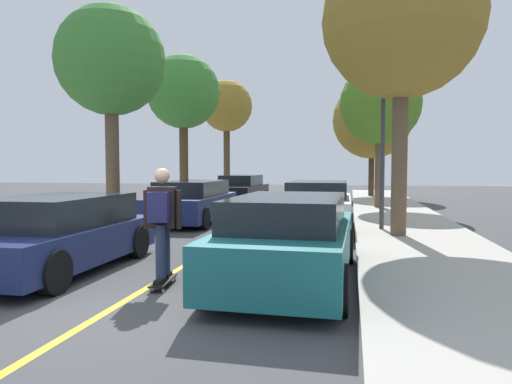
{
  "coord_description": "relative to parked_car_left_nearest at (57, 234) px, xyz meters",
  "views": [
    {
      "loc": [
        2.97,
        -5.41,
        1.81
      ],
      "look_at": [
        0.03,
        8.82,
        1.0
      ],
      "focal_mm": 32.26,
      "sensor_mm": 36.0,
      "label": 1
    }
  ],
  "objects": [
    {
      "name": "sidewalk_right",
      "position": [
        6.61,
        -1.66,
        -0.58
      ],
      "size": [
        2.97,
        56.0,
        0.14
      ],
      "primitive_type": "cube",
      "color": "#ADA89E",
      "rests_on": "ground"
    },
    {
      "name": "street_tree_right_near",
      "position": [
        6.15,
        12.43,
        3.69
      ],
      "size": [
        3.3,
        3.3,
        5.88
      ],
      "color": "brown",
      "rests_on": "sidewalk_right"
    },
    {
      "name": "street_tree_right_far",
      "position": [
        6.15,
        20.01,
        3.82
      ],
      "size": [
        4.44,
        4.44,
        6.55
      ],
      "color": "#3D2D1E",
      "rests_on": "sidewalk_right"
    },
    {
      "name": "street_tree_left_nearest",
      "position": [
        -2.07,
        5.69,
        4.28
      ],
      "size": [
        3.26,
        3.26,
        6.47
      ],
      "color": "brown",
      "rests_on": "sidewalk_left"
    },
    {
      "name": "center_line",
      "position": [
        2.04,
        2.34,
        -0.64
      ],
      "size": [
        0.12,
        39.2,
        0.01
      ],
      "primitive_type": "cube",
      "color": "gold",
      "rests_on": "ground"
    },
    {
      "name": "street_tree_left_far",
      "position": [
        -2.07,
        18.77,
        4.59
      ],
      "size": [
        2.96,
        2.96,
        6.64
      ],
      "color": "#4C3823",
      "rests_on": "sidewalk_left"
    },
    {
      "name": "parked_car_left_nearest",
      "position": [
        0.0,
        0.0,
        0.0
      ],
      "size": [
        2.02,
        4.1,
        1.3
      ],
      "color": "navy",
      "rests_on": "ground"
    },
    {
      "name": "street_tree_right_nearest",
      "position": [
        6.15,
        4.5,
        4.64
      ],
      "size": [
        3.78,
        3.78,
        7.07
      ],
      "color": "brown",
      "rests_on": "sidewalk_right"
    },
    {
      "name": "parked_car_right_near",
      "position": [
        4.07,
        6.3,
        0.03
      ],
      "size": [
        1.99,
        4.63,
        1.38
      ],
      "color": "white",
      "rests_on": "ground"
    },
    {
      "name": "ground",
      "position": [
        2.04,
        -1.66,
        -0.65
      ],
      "size": [
        80.0,
        80.0,
        0.0
      ],
      "primitive_type": "plane",
      "color": "#424244"
    },
    {
      "name": "parked_car_left_far",
      "position": [
        0.0,
        13.77,
        0.04
      ],
      "size": [
        1.88,
        4.52,
        1.41
      ],
      "color": "black",
      "rests_on": "ground"
    },
    {
      "name": "skateboard",
      "position": [
        2.24,
        -0.64,
        -0.56
      ],
      "size": [
        0.32,
        0.86,
        0.1
      ],
      "color": "black",
      "rests_on": "ground"
    },
    {
      "name": "parked_car_right_nearest",
      "position": [
        4.07,
        0.06,
        0.03
      ],
      "size": [
        1.98,
        4.56,
        1.36
      ],
      "color": "#196066",
      "rests_on": "ground"
    },
    {
      "name": "street_tree_left_near",
      "position": [
        -2.07,
        11.76,
        4.32
      ],
      "size": [
        3.14,
        3.14,
        6.45
      ],
      "color": "#4C3823",
      "rests_on": "sidewalk_left"
    },
    {
      "name": "skateboarder",
      "position": [
        2.25,
        -0.67,
        0.41
      ],
      "size": [
        0.59,
        0.71,
        1.69
      ],
      "color": "black",
      "rests_on": "skateboard"
    },
    {
      "name": "streetlamp",
      "position": [
        5.82,
        5.65,
        2.34
      ],
      "size": [
        0.36,
        0.24,
        4.91
      ],
      "color": "#38383D",
      "rests_on": "sidewalk_right"
    },
    {
      "name": "fire_hydrant",
      "position": [
        -1.5,
        2.21,
        -0.16
      ],
      "size": [
        0.2,
        0.2,
        0.7
      ],
      "color": "#B2140F",
      "rests_on": "sidewalk_left"
    },
    {
      "name": "parked_car_left_near",
      "position": [
        0.0,
        7.01,
        0.03
      ],
      "size": [
        2.01,
        4.56,
        1.35
      ],
      "color": "navy",
      "rests_on": "ground"
    }
  ]
}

